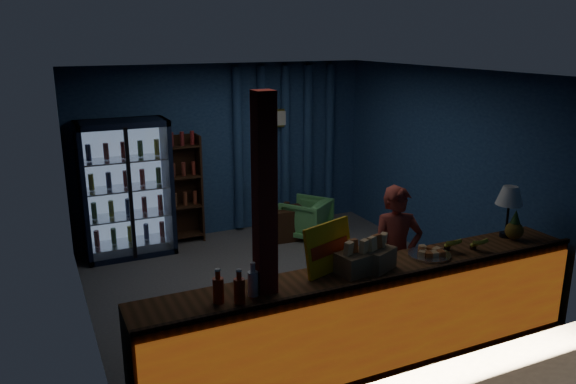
# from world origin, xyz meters

# --- Properties ---
(ground) EXTENTS (4.60, 4.60, 0.00)m
(ground) POSITION_xyz_m (0.00, 0.00, 0.00)
(ground) COLOR #515154
(ground) RESTS_ON ground
(room_walls) EXTENTS (4.60, 4.60, 4.60)m
(room_walls) POSITION_xyz_m (0.00, 0.00, 1.57)
(room_walls) COLOR navy
(room_walls) RESTS_ON ground
(counter) EXTENTS (4.40, 0.57, 0.99)m
(counter) POSITION_xyz_m (0.00, -1.91, 0.48)
(counter) COLOR brown
(counter) RESTS_ON ground
(support_post) EXTENTS (0.16, 0.16, 2.60)m
(support_post) POSITION_xyz_m (-1.05, -1.90, 1.30)
(support_post) COLOR maroon
(support_post) RESTS_ON ground
(beverage_cooler) EXTENTS (1.20, 0.62, 1.90)m
(beverage_cooler) POSITION_xyz_m (-1.55, 1.92, 0.93)
(beverage_cooler) COLOR black
(beverage_cooler) RESTS_ON ground
(bottle_shelf) EXTENTS (0.50, 0.28, 1.60)m
(bottle_shelf) POSITION_xyz_m (-0.70, 2.06, 0.79)
(bottle_shelf) COLOR #3A2012
(bottle_shelf) RESTS_ON ground
(curtain_folds) EXTENTS (1.74, 0.14, 2.50)m
(curtain_folds) POSITION_xyz_m (1.00, 2.14, 1.30)
(curtain_folds) COLOR navy
(curtain_folds) RESTS_ON room_walls
(framed_picture) EXTENTS (0.36, 0.04, 0.28)m
(framed_picture) POSITION_xyz_m (0.85, 2.10, 1.75)
(framed_picture) COLOR gold
(framed_picture) RESTS_ON room_walls
(shopkeeper) EXTENTS (0.63, 0.50, 1.51)m
(shopkeeper) POSITION_xyz_m (0.68, -1.34, 0.75)
(shopkeeper) COLOR #973529
(shopkeeper) RESTS_ON ground
(green_chair) EXTENTS (0.90, 0.91, 0.60)m
(green_chair) POSITION_xyz_m (1.01, 1.42, 0.30)
(green_chair) COLOR #5FBE62
(green_chair) RESTS_ON ground
(side_table) EXTENTS (0.55, 0.42, 0.58)m
(side_table) POSITION_xyz_m (0.71, 1.46, 0.24)
(side_table) COLOR #3A2012
(side_table) RESTS_ON ground
(yellow_sign) EXTENTS (0.57, 0.29, 0.45)m
(yellow_sign) POSITION_xyz_m (-0.38, -1.76, 1.18)
(yellow_sign) COLOR yellow
(yellow_sign) RESTS_ON counter
(soda_bottles) EXTENTS (0.38, 0.17, 0.29)m
(soda_bottles) POSITION_xyz_m (-1.32, -1.96, 1.07)
(soda_bottles) COLOR red
(soda_bottles) RESTS_ON counter
(snack_box_left) EXTENTS (0.38, 0.35, 0.32)m
(snack_box_left) POSITION_xyz_m (0.04, -1.90, 1.06)
(snack_box_left) COLOR #99744A
(snack_box_left) RESTS_ON counter
(snack_box_centre) EXTENTS (0.33, 0.29, 0.31)m
(snack_box_centre) POSITION_xyz_m (-0.19, -1.91, 1.06)
(snack_box_centre) COLOR #99744A
(snack_box_centre) RESTS_ON counter
(pastry_tray) EXTENTS (0.41, 0.41, 0.07)m
(pastry_tray) POSITION_xyz_m (0.67, -1.86, 0.97)
(pastry_tray) COLOR silver
(pastry_tray) RESTS_ON counter
(banana_bunches) EXTENTS (0.46, 0.28, 0.15)m
(banana_bunches) POSITION_xyz_m (1.06, -1.89, 1.03)
(banana_bunches) COLOR gold
(banana_bunches) RESTS_ON counter
(table_lamp) EXTENTS (0.28, 0.28, 0.55)m
(table_lamp) POSITION_xyz_m (1.74, -1.78, 1.38)
(table_lamp) COLOR black
(table_lamp) RESTS_ON counter
(pineapple) EXTENTS (0.18, 0.18, 0.32)m
(pineapple) POSITION_xyz_m (1.74, -1.88, 1.08)
(pineapple) COLOR olive
(pineapple) RESTS_ON counter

